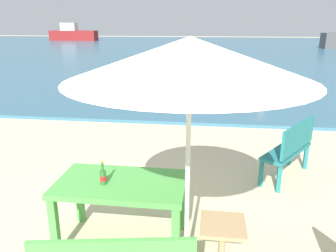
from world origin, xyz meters
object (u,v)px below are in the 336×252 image
(beer_bottle_amber, at_px, (103,176))
(boat_ferry, at_px, (73,34))
(picnic_table_green, at_px, (121,190))
(side_table_wood, at_px, (222,240))
(swimmer_person, at_px, (262,100))
(patio_umbrella, at_px, (190,59))
(bench_teal_center, at_px, (291,147))

(beer_bottle_amber, distance_m, boat_ferry, 44.89)
(picnic_table_green, bearing_deg, side_table_wood, -16.09)
(beer_bottle_amber, relative_size, swimmer_person, 0.65)
(swimmer_person, bearing_deg, side_table_wood, -100.76)
(picnic_table_green, height_order, side_table_wood, picnic_table_green)
(beer_bottle_amber, bearing_deg, patio_umbrella, -18.59)
(side_table_wood, xyz_separation_m, boat_ferry, (-19.07, 41.44, 0.55))
(swimmer_person, bearing_deg, bench_teal_center, -92.55)
(beer_bottle_amber, bearing_deg, picnic_table_green, 26.73)
(side_table_wood, bearing_deg, patio_umbrella, -167.71)
(side_table_wood, distance_m, boat_ferry, 45.62)
(patio_umbrella, distance_m, bench_teal_center, 3.16)
(picnic_table_green, xyz_separation_m, beer_bottle_amber, (-0.17, -0.08, 0.20))
(picnic_table_green, relative_size, side_table_wood, 2.59)
(patio_umbrella, distance_m, boat_ferry, 45.56)
(boat_ferry, bearing_deg, picnic_table_green, -66.40)
(picnic_table_green, bearing_deg, beer_bottle_amber, -153.27)
(bench_teal_center, bearing_deg, swimmer_person, 87.45)
(beer_bottle_amber, xyz_separation_m, patio_umbrella, (0.92, -0.31, 1.26))
(picnic_table_green, relative_size, beer_bottle_amber, 5.28)
(patio_umbrella, bearing_deg, boat_ferry, 114.27)
(patio_umbrella, height_order, swimmer_person, patio_umbrella)
(picnic_table_green, relative_size, swimmer_person, 3.41)
(side_table_wood, bearing_deg, swimmer_person, 79.24)
(beer_bottle_amber, bearing_deg, boat_ferry, 113.37)
(side_table_wood, xyz_separation_m, swimmer_person, (1.33, 6.98, -0.11))
(swimmer_person, xyz_separation_m, boat_ferry, (-20.39, 34.46, 0.67))
(bench_teal_center, bearing_deg, boat_ferry, 117.24)
(patio_umbrella, height_order, bench_teal_center, patio_umbrella)
(picnic_table_green, xyz_separation_m, swimmer_person, (2.42, 6.66, -0.41))
(beer_bottle_amber, relative_size, bench_teal_center, 0.22)
(bench_teal_center, height_order, swimmer_person, bench_teal_center)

